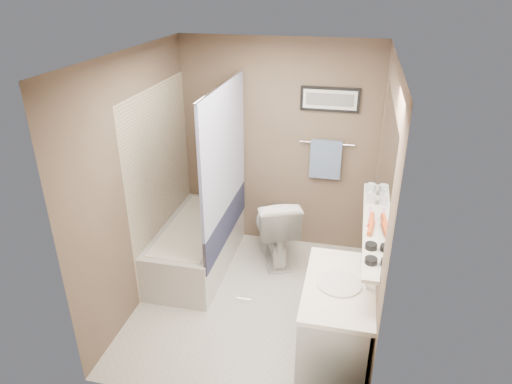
% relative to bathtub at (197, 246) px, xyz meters
% --- Properties ---
extents(ground, '(2.50, 2.50, 0.00)m').
position_rel_bathtub_xyz_m(ground, '(0.75, -0.50, -0.25)').
color(ground, beige).
rests_on(ground, ground).
extents(ceiling, '(2.20, 2.50, 0.04)m').
position_rel_bathtub_xyz_m(ceiling, '(0.75, -0.50, 2.13)').
color(ceiling, white).
rests_on(ceiling, wall_back).
extents(wall_back, '(2.20, 0.04, 2.40)m').
position_rel_bathtub_xyz_m(wall_back, '(0.75, 0.73, 0.95)').
color(wall_back, brown).
rests_on(wall_back, ground).
extents(wall_front, '(2.20, 0.04, 2.40)m').
position_rel_bathtub_xyz_m(wall_front, '(0.75, -1.73, 0.95)').
color(wall_front, brown).
rests_on(wall_front, ground).
extents(wall_left, '(0.04, 2.50, 2.40)m').
position_rel_bathtub_xyz_m(wall_left, '(-0.33, -0.50, 0.95)').
color(wall_left, brown).
rests_on(wall_left, ground).
extents(wall_right, '(0.04, 2.50, 2.40)m').
position_rel_bathtub_xyz_m(wall_right, '(1.83, -0.50, 0.95)').
color(wall_right, brown).
rests_on(wall_right, ground).
extents(tile_surround, '(0.02, 1.55, 2.00)m').
position_rel_bathtub_xyz_m(tile_surround, '(-0.34, 0.00, 0.75)').
color(tile_surround, beige).
rests_on(tile_surround, wall_left).
extents(curtain_rod, '(0.02, 1.55, 0.02)m').
position_rel_bathtub_xyz_m(curtain_rod, '(0.35, 0.00, 1.80)').
color(curtain_rod, silver).
rests_on(curtain_rod, wall_left).
extents(curtain_upper, '(0.03, 1.45, 1.28)m').
position_rel_bathtub_xyz_m(curtain_upper, '(0.35, 0.00, 1.15)').
color(curtain_upper, silver).
rests_on(curtain_upper, curtain_rod).
extents(curtain_lower, '(0.03, 1.45, 0.36)m').
position_rel_bathtub_xyz_m(curtain_lower, '(0.35, 0.00, 0.33)').
color(curtain_lower, '#292D4D').
rests_on(curtain_lower, curtain_rod).
extents(mirror, '(0.02, 1.60, 1.00)m').
position_rel_bathtub_xyz_m(mirror, '(1.84, -0.65, 1.37)').
color(mirror, silver).
rests_on(mirror, wall_right).
extents(shelf, '(0.12, 1.60, 0.03)m').
position_rel_bathtub_xyz_m(shelf, '(1.79, -0.65, 0.85)').
color(shelf, silver).
rests_on(shelf, wall_right).
extents(towel_bar, '(0.60, 0.02, 0.02)m').
position_rel_bathtub_xyz_m(towel_bar, '(1.30, 0.72, 1.05)').
color(towel_bar, silver).
rests_on(towel_bar, wall_back).
extents(towel, '(0.34, 0.05, 0.44)m').
position_rel_bathtub_xyz_m(towel, '(1.30, 0.70, 0.87)').
color(towel, '#91ACD2').
rests_on(towel, towel_bar).
extents(art_frame, '(0.62, 0.02, 0.26)m').
position_rel_bathtub_xyz_m(art_frame, '(1.30, 0.73, 1.53)').
color(art_frame, black).
rests_on(art_frame, wall_back).
extents(art_mat, '(0.56, 0.00, 0.20)m').
position_rel_bathtub_xyz_m(art_mat, '(1.30, 0.72, 1.53)').
color(art_mat, white).
rests_on(art_mat, art_frame).
extents(art_image, '(0.50, 0.00, 0.13)m').
position_rel_bathtub_xyz_m(art_image, '(1.30, 0.72, 1.53)').
color(art_image, '#595959').
rests_on(art_image, art_mat).
extents(door, '(0.80, 0.02, 2.00)m').
position_rel_bathtub_xyz_m(door, '(1.30, -1.74, 0.75)').
color(door, silver).
rests_on(door, wall_front).
extents(door_handle, '(0.10, 0.02, 0.02)m').
position_rel_bathtub_xyz_m(door_handle, '(0.97, -1.69, 0.75)').
color(door_handle, silver).
rests_on(door_handle, door).
extents(bathtub, '(0.70, 1.50, 0.50)m').
position_rel_bathtub_xyz_m(bathtub, '(0.00, 0.00, 0.00)').
color(bathtub, silver).
rests_on(bathtub, ground).
extents(tub_rim, '(0.56, 1.36, 0.02)m').
position_rel_bathtub_xyz_m(tub_rim, '(-0.00, 0.00, 0.25)').
color(tub_rim, white).
rests_on(tub_rim, bathtub).
extents(toilet, '(0.71, 0.90, 0.81)m').
position_rel_bathtub_xyz_m(toilet, '(0.81, 0.33, 0.15)').
color(toilet, white).
rests_on(toilet, ground).
extents(vanity, '(0.56, 0.93, 0.80)m').
position_rel_bathtub_xyz_m(vanity, '(1.60, -1.16, 0.15)').
color(vanity, silver).
rests_on(vanity, ground).
extents(countertop, '(0.54, 0.96, 0.04)m').
position_rel_bathtub_xyz_m(countertop, '(1.59, -1.16, 0.57)').
color(countertop, white).
rests_on(countertop, vanity).
extents(sink_basin, '(0.34, 0.34, 0.01)m').
position_rel_bathtub_xyz_m(sink_basin, '(1.58, -1.16, 0.60)').
color(sink_basin, silver).
rests_on(sink_basin, countertop).
extents(faucet_spout, '(0.02, 0.02, 0.10)m').
position_rel_bathtub_xyz_m(faucet_spout, '(1.78, -1.16, 0.64)').
color(faucet_spout, white).
rests_on(faucet_spout, countertop).
extents(faucet_knob, '(0.05, 0.05, 0.05)m').
position_rel_bathtub_xyz_m(faucet_knob, '(1.78, -1.06, 0.62)').
color(faucet_knob, white).
rests_on(faucet_knob, countertop).
extents(candle_bowl_near, '(0.09, 0.09, 0.04)m').
position_rel_bathtub_xyz_m(candle_bowl_near, '(1.79, -1.24, 0.89)').
color(candle_bowl_near, black).
rests_on(candle_bowl_near, shelf).
extents(candle_bowl_far, '(0.09, 0.09, 0.04)m').
position_rel_bathtub_xyz_m(candle_bowl_far, '(1.79, -1.04, 0.89)').
color(candle_bowl_far, black).
rests_on(candle_bowl_far, shelf).
extents(hair_brush_front, '(0.07, 0.22, 0.04)m').
position_rel_bathtub_xyz_m(hair_brush_front, '(1.79, -0.76, 0.89)').
color(hair_brush_front, '#C84B1C').
rests_on(hair_brush_front, shelf).
extents(hair_brush_back, '(0.06, 0.22, 0.04)m').
position_rel_bathtub_xyz_m(hair_brush_back, '(1.79, -0.63, 0.89)').
color(hair_brush_back, '#E04C1F').
rests_on(hair_brush_back, shelf).
extents(pink_comb, '(0.04, 0.16, 0.01)m').
position_rel_bathtub_xyz_m(pink_comb, '(1.79, -0.44, 0.87)').
color(pink_comb, pink).
rests_on(pink_comb, shelf).
extents(glass_jar, '(0.08, 0.08, 0.10)m').
position_rel_bathtub_xyz_m(glass_jar, '(1.79, -0.08, 0.92)').
color(glass_jar, silver).
rests_on(glass_jar, shelf).
extents(soap_bottle, '(0.07, 0.07, 0.15)m').
position_rel_bathtub_xyz_m(soap_bottle, '(1.79, -0.26, 0.94)').
color(soap_bottle, '#999999').
rests_on(soap_bottle, shelf).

